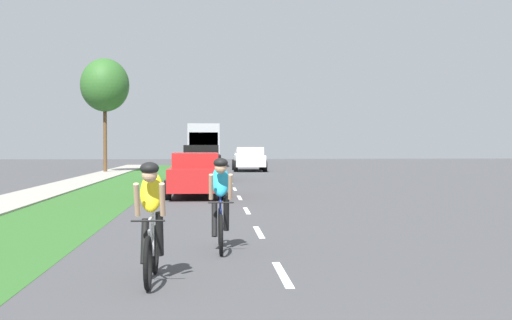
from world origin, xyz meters
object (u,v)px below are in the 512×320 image
(pickup_white, at_px, (249,159))
(street_tree_far, at_px, (105,85))
(bus_silver, at_px, (204,143))
(suv_black, at_px, (201,162))
(cyclist_trailing, at_px, (220,203))
(sedan_red, at_px, (196,174))
(cyclist_lead, at_px, (151,220))

(pickup_white, bearing_deg, street_tree_far, -170.32)
(bus_silver, bearing_deg, suv_black, -89.85)
(cyclist_trailing, relative_size, street_tree_far, 0.23)
(sedan_red, bearing_deg, cyclist_trailing, -86.66)
(cyclist_lead, distance_m, bus_silver, 47.58)
(cyclist_lead, distance_m, suv_black, 24.25)
(cyclist_lead, height_order, bus_silver, bus_silver)
(sedan_red, relative_size, suv_black, 0.91)
(suv_black, bearing_deg, sedan_red, -90.34)
(cyclist_trailing, height_order, bus_silver, bus_silver)
(cyclist_trailing, height_order, street_tree_far, street_tree_far)
(cyclist_lead, distance_m, sedan_red, 13.98)
(cyclist_lead, height_order, suv_black, suv_black)
(suv_black, bearing_deg, cyclist_trailing, -88.39)
(cyclist_lead, relative_size, pickup_white, 0.34)
(pickup_white, relative_size, street_tree_far, 0.69)
(suv_black, relative_size, street_tree_far, 0.63)
(cyclist_lead, relative_size, sedan_red, 0.40)
(suv_black, bearing_deg, street_tree_far, 122.92)
(street_tree_far, bearing_deg, bus_silver, 64.70)
(bus_silver, relative_size, street_tree_far, 1.56)
(cyclist_lead, relative_size, suv_black, 0.37)
(pickup_white, bearing_deg, cyclist_trailing, -94.31)
(cyclist_trailing, xyz_separation_m, bus_silver, (-0.68, 45.12, 1.17))
(pickup_white, distance_m, street_tree_far, 10.82)
(sedan_red, bearing_deg, pickup_white, 81.68)
(sedan_red, bearing_deg, street_tree_far, 107.46)
(cyclist_trailing, xyz_separation_m, pickup_white, (2.51, 33.33, 0.02))
(cyclist_lead, bearing_deg, sedan_red, 88.91)
(sedan_red, relative_size, street_tree_far, 0.58)
(suv_black, xyz_separation_m, pickup_white, (3.13, 11.52, -0.12))
(cyclist_trailing, xyz_separation_m, street_tree_far, (-7.02, 31.71, 4.87))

